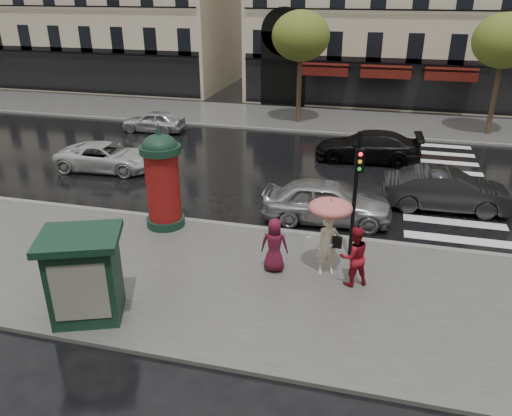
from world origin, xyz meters
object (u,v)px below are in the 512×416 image
(man_burgundy, at_px, (274,245))
(morris_column, at_px, (162,178))
(woman_umbrella, at_px, (329,224))
(traffic_light, at_px, (356,184))
(car_white, at_px, (106,157))
(car_silver, at_px, (327,201))
(newsstand, at_px, (85,275))
(car_black, at_px, (368,146))
(car_darkgrey, at_px, (446,190))
(woman_red, at_px, (354,256))
(car_far_silver, at_px, (154,121))

(man_burgundy, bearing_deg, morris_column, -30.40)
(woman_umbrella, relative_size, traffic_light, 0.60)
(morris_column, xyz_separation_m, car_white, (-5.17, 4.99, -1.27))
(woman_umbrella, height_order, traffic_light, traffic_light)
(woman_umbrella, height_order, car_silver, woman_umbrella)
(newsstand, xyz_separation_m, car_black, (6.26, 14.74, -0.58))
(morris_column, relative_size, car_white, 0.82)
(woman_umbrella, xyz_separation_m, car_darkgrey, (3.80, 6.00, -0.93))
(woman_red, xyz_separation_m, car_silver, (-1.25, 4.20, -0.22))
(car_darkgrey, xyz_separation_m, car_white, (-14.89, 0.81, -0.14))
(woman_umbrella, height_order, car_darkgrey, woman_umbrella)
(traffic_light, bearing_deg, car_white, 154.15)
(man_burgundy, distance_m, traffic_light, 3.01)
(morris_column, relative_size, newsstand, 1.56)
(woman_umbrella, bearing_deg, car_darkgrey, 57.62)
(car_white, bearing_deg, morris_column, -137.48)
(woman_red, distance_m, car_far_silver, 18.70)
(woman_red, bearing_deg, morris_column, -46.32)
(woman_red, bearing_deg, man_burgundy, -32.64)
(man_burgundy, bearing_deg, woman_umbrella, -177.00)
(man_burgundy, height_order, car_white, man_burgundy)
(woman_red, relative_size, morris_column, 0.48)
(car_silver, bearing_deg, car_black, -12.69)
(man_burgundy, relative_size, car_black, 0.33)
(woman_umbrella, relative_size, car_black, 0.48)
(traffic_light, xyz_separation_m, car_darkgrey, (3.20, 4.85, -1.78))
(newsstand, distance_m, car_far_silver, 18.11)
(car_far_silver, bearing_deg, morris_column, 26.07)
(man_burgundy, xyz_separation_m, traffic_light, (2.14, 1.37, 1.60))
(woman_umbrella, bearing_deg, car_far_silver, 131.20)
(newsstand, relative_size, car_far_silver, 0.65)
(morris_column, bearing_deg, car_far_silver, 116.70)
(woman_umbrella, distance_m, traffic_light, 1.55)
(newsstand, bearing_deg, woman_umbrella, 32.37)
(car_silver, bearing_deg, car_far_silver, 45.17)
(car_far_silver, bearing_deg, traffic_light, 44.53)
(car_black, distance_m, car_far_silver, 12.59)
(woman_red, bearing_deg, woman_umbrella, -56.57)
(man_burgundy, xyz_separation_m, car_darkgrey, (5.34, 6.23, -0.18))
(morris_column, height_order, car_white, morris_column)
(car_silver, relative_size, car_white, 1.03)
(car_white, height_order, car_black, car_black)
(traffic_light, xyz_separation_m, car_silver, (-1.09, 2.63, -1.76))
(morris_column, bearing_deg, newsstand, -87.11)
(woman_umbrella, bearing_deg, car_black, 86.86)
(woman_umbrella, distance_m, woman_red, 1.12)
(newsstand, height_order, car_far_silver, newsstand)
(traffic_light, height_order, car_darkgrey, traffic_light)
(car_darkgrey, bearing_deg, car_black, 29.20)
(car_silver, height_order, car_far_silver, car_silver)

